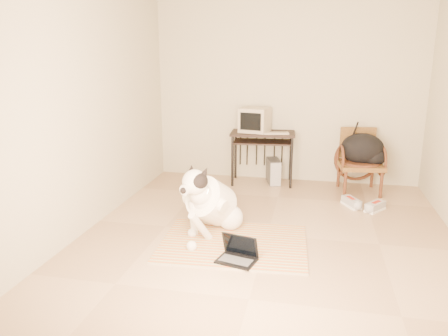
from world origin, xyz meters
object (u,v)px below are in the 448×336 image
(computer_desk, at_px, (263,140))
(backpack, at_px, (364,150))
(dog, at_px, (211,203))
(laptop, at_px, (238,254))
(crt_monitor, at_px, (255,120))
(rattan_chair, at_px, (360,161))
(pc_tower, at_px, (273,171))

(computer_desk, bearing_deg, backpack, -5.07)
(dog, relative_size, laptop, 2.83)
(crt_monitor, relative_size, rattan_chair, 0.52)
(dog, relative_size, backpack, 1.82)
(crt_monitor, bearing_deg, computer_desk, -14.34)
(laptop, bearing_deg, dog, 122.69)
(crt_monitor, height_order, backpack, crt_monitor)
(dog, xyz_separation_m, computer_desk, (0.31, 1.99, 0.34))
(computer_desk, distance_m, backpack, 1.46)
(pc_tower, bearing_deg, computer_desk, -166.36)
(dog, bearing_deg, laptop, -57.31)
(crt_monitor, distance_m, backpack, 1.63)
(computer_desk, distance_m, pc_tower, 0.52)
(laptop, relative_size, backpack, 0.64)
(dog, bearing_deg, rattan_chair, 47.78)
(laptop, xyz_separation_m, rattan_chair, (1.30, 2.54, 0.37))
(laptop, relative_size, rattan_chair, 0.46)
(computer_desk, height_order, crt_monitor, crt_monitor)
(dog, distance_m, laptop, 0.81)
(rattan_chair, bearing_deg, pc_tower, 173.59)
(rattan_chair, height_order, backpack, rattan_chair)
(laptop, bearing_deg, computer_desk, 92.25)
(laptop, bearing_deg, crt_monitor, 94.96)
(pc_tower, distance_m, rattan_chair, 1.27)
(computer_desk, xyz_separation_m, crt_monitor, (-0.13, 0.03, 0.29))
(laptop, height_order, backpack, backpack)
(dog, bearing_deg, pc_tower, 76.57)
(crt_monitor, relative_size, pc_tower, 1.09)
(laptop, relative_size, computer_desk, 0.42)
(laptop, bearing_deg, backpack, 61.74)
(laptop, distance_m, backpack, 2.89)
(dog, relative_size, computer_desk, 1.18)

